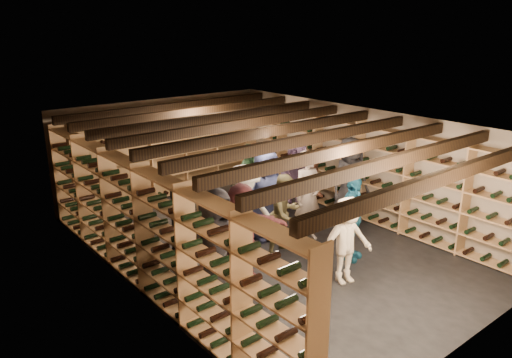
{
  "coord_description": "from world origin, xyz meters",
  "views": [
    {
      "loc": [
        -5.76,
        -6.69,
        4.16
      ],
      "look_at": [
        -0.15,
        0.2,
        1.34
      ],
      "focal_mm": 35.0,
      "sensor_mm": 36.0,
      "label": 1
    }
  ],
  "objects_px": {
    "person_6": "(266,195)",
    "person_9": "(244,212)",
    "person_4": "(352,219)",
    "person_12": "(350,180)",
    "person_2": "(286,214)",
    "person_10": "(249,185)",
    "crate_stack_right": "(270,202)",
    "person_1": "(183,236)",
    "person_5": "(242,234)",
    "person_3": "(347,241)",
    "person_8": "(313,190)",
    "person_0": "(215,246)",
    "crate_loose": "(254,196)",
    "person_7": "(308,196)",
    "person_11": "(297,171)",
    "crate_stack_left": "(210,206)"
  },
  "relations": [
    {
      "from": "person_2",
      "to": "person_3",
      "type": "height_order",
      "value": "person_2"
    },
    {
      "from": "crate_stack_right",
      "to": "person_8",
      "type": "distance_m",
      "value": 1.17
    },
    {
      "from": "crate_loose",
      "to": "person_0",
      "type": "bearing_deg",
      "value": -136.06
    },
    {
      "from": "person_10",
      "to": "person_12",
      "type": "relative_size",
      "value": 0.95
    },
    {
      "from": "person_0",
      "to": "person_10",
      "type": "relative_size",
      "value": 1.04
    },
    {
      "from": "person_9",
      "to": "person_12",
      "type": "bearing_deg",
      "value": 20.39
    },
    {
      "from": "person_5",
      "to": "crate_stack_left",
      "type": "bearing_deg",
      "value": 73.1
    },
    {
      "from": "person_6",
      "to": "person_11",
      "type": "distance_m",
      "value": 2.02
    },
    {
      "from": "person_5",
      "to": "person_12",
      "type": "xyz_separation_m",
      "value": [
        3.4,
        0.64,
        0.07
      ]
    },
    {
      "from": "person_4",
      "to": "person_5",
      "type": "relative_size",
      "value": 0.92
    },
    {
      "from": "person_3",
      "to": "person_4",
      "type": "bearing_deg",
      "value": 47.78
    },
    {
      "from": "person_4",
      "to": "person_7",
      "type": "distance_m",
      "value": 1.11
    },
    {
      "from": "person_4",
      "to": "person_5",
      "type": "height_order",
      "value": "person_5"
    },
    {
      "from": "crate_stack_right",
      "to": "person_0",
      "type": "bearing_deg",
      "value": -143.37
    },
    {
      "from": "person_1",
      "to": "person_10",
      "type": "bearing_deg",
      "value": 10.33
    },
    {
      "from": "person_5",
      "to": "person_10",
      "type": "relative_size",
      "value": 0.97
    },
    {
      "from": "person_4",
      "to": "person_9",
      "type": "relative_size",
      "value": 0.9
    },
    {
      "from": "person_6",
      "to": "person_12",
      "type": "relative_size",
      "value": 0.98
    },
    {
      "from": "person_3",
      "to": "person_7",
      "type": "bearing_deg",
      "value": 77.88
    },
    {
      "from": "person_5",
      "to": "person_12",
      "type": "relative_size",
      "value": 0.92
    },
    {
      "from": "crate_stack_right",
      "to": "person_12",
      "type": "relative_size",
      "value": 0.29
    },
    {
      "from": "person_1",
      "to": "person_10",
      "type": "height_order",
      "value": "person_10"
    },
    {
      "from": "person_1",
      "to": "person_0",
      "type": "bearing_deg",
      "value": -102.83
    },
    {
      "from": "person_11",
      "to": "person_0",
      "type": "bearing_deg",
      "value": -159.73
    },
    {
      "from": "crate_loose",
      "to": "person_1",
      "type": "height_order",
      "value": "person_1"
    },
    {
      "from": "person_3",
      "to": "person_8",
      "type": "xyz_separation_m",
      "value": [
        1.37,
        2.15,
        0.01
      ]
    },
    {
      "from": "person_1",
      "to": "person_4",
      "type": "relative_size",
      "value": 1.05
    },
    {
      "from": "person_4",
      "to": "person_12",
      "type": "distance_m",
      "value": 1.86
    },
    {
      "from": "person_9",
      "to": "person_12",
      "type": "xyz_separation_m",
      "value": [
        2.83,
        -0.05,
        0.05
      ]
    },
    {
      "from": "crate_stack_left",
      "to": "crate_loose",
      "type": "bearing_deg",
      "value": 10.9
    },
    {
      "from": "crate_stack_left",
      "to": "crate_stack_right",
      "type": "distance_m",
      "value": 1.36
    },
    {
      "from": "person_10",
      "to": "person_11",
      "type": "xyz_separation_m",
      "value": [
        1.6,
        0.21,
        -0.05
      ]
    },
    {
      "from": "person_1",
      "to": "crate_stack_right",
      "type": "bearing_deg",
      "value": 7.46
    },
    {
      "from": "person_2",
      "to": "person_10",
      "type": "xyz_separation_m",
      "value": [
        0.31,
        1.48,
        0.12
      ]
    },
    {
      "from": "person_2",
      "to": "person_10",
      "type": "bearing_deg",
      "value": 68.0
    },
    {
      "from": "crate_stack_right",
      "to": "person_1",
      "type": "relative_size",
      "value": 0.33
    },
    {
      "from": "person_4",
      "to": "person_9",
      "type": "xyz_separation_m",
      "value": [
        -1.45,
        1.28,
        0.09
      ]
    },
    {
      "from": "person_8",
      "to": "crate_stack_left",
      "type": "bearing_deg",
      "value": 108.72
    },
    {
      "from": "crate_loose",
      "to": "person_6",
      "type": "distance_m",
      "value": 2.44
    },
    {
      "from": "person_0",
      "to": "person_7",
      "type": "relative_size",
      "value": 1.02
    },
    {
      "from": "person_0",
      "to": "person_4",
      "type": "bearing_deg",
      "value": -7.43
    },
    {
      "from": "person_6",
      "to": "person_9",
      "type": "height_order",
      "value": "person_6"
    },
    {
      "from": "person_9",
      "to": "person_2",
      "type": "bearing_deg",
      "value": -2.74
    },
    {
      "from": "person_0",
      "to": "person_10",
      "type": "distance_m",
      "value": 3.09
    },
    {
      "from": "crate_stack_right",
      "to": "person_8",
      "type": "xyz_separation_m",
      "value": [
        0.3,
        -1.02,
        0.5
      ]
    },
    {
      "from": "crate_stack_right",
      "to": "person_6",
      "type": "xyz_separation_m",
      "value": [
        -0.95,
        -0.96,
        0.66
      ]
    },
    {
      "from": "person_0",
      "to": "person_1",
      "type": "bearing_deg",
      "value": 94.77
    },
    {
      "from": "person_3",
      "to": "crate_loose",
      "type": "bearing_deg",
      "value": 83.12
    },
    {
      "from": "person_8",
      "to": "crate_stack_right",
      "type": "bearing_deg",
      "value": 84.07
    },
    {
      "from": "crate_stack_left",
      "to": "person_6",
      "type": "height_order",
      "value": "person_6"
    }
  ]
}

